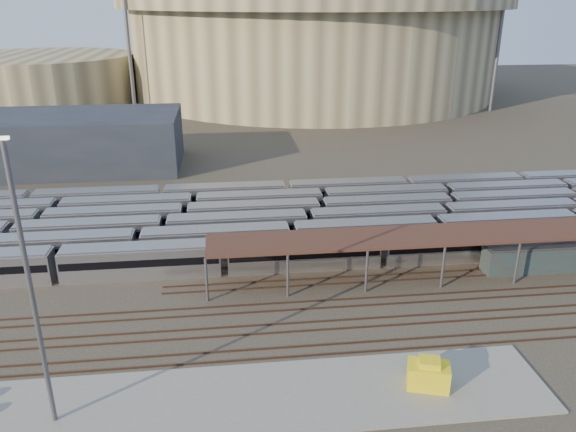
# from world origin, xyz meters

# --- Properties ---
(ground) EXTENTS (420.00, 420.00, 0.00)m
(ground) POSITION_xyz_m (0.00, 0.00, 0.00)
(ground) COLOR #383026
(ground) RESTS_ON ground
(apron) EXTENTS (50.00, 9.00, 0.20)m
(apron) POSITION_xyz_m (-5.00, -15.00, 0.10)
(apron) COLOR gray
(apron) RESTS_ON ground
(subway_trains) EXTENTS (126.75, 23.90, 3.60)m
(subway_trains) POSITION_xyz_m (3.53, 18.50, 1.80)
(subway_trains) COLOR silver
(subway_trains) RESTS_ON ground
(inspection_shed) EXTENTS (60.30, 6.00, 5.30)m
(inspection_shed) POSITION_xyz_m (22.00, 4.00, 4.98)
(inspection_shed) COLOR #58585D
(inspection_shed) RESTS_ON ground
(empty_tracks) EXTENTS (170.00, 9.62, 0.18)m
(empty_tracks) POSITION_xyz_m (0.00, -5.00, 0.09)
(empty_tracks) COLOR #4C3323
(empty_tracks) RESTS_ON ground
(stadium) EXTENTS (124.00, 124.00, 32.50)m
(stadium) POSITION_xyz_m (25.00, 140.00, 16.47)
(stadium) COLOR tan
(stadium) RESTS_ON ground
(secondary_arena) EXTENTS (56.00, 56.00, 14.00)m
(secondary_arena) POSITION_xyz_m (-60.00, 130.00, 7.00)
(secondary_arena) COLOR tan
(secondary_arena) RESTS_ON ground
(service_building) EXTENTS (42.00, 20.00, 10.00)m
(service_building) POSITION_xyz_m (-35.00, 55.00, 5.00)
(service_building) COLOR #1E232D
(service_building) RESTS_ON ground
(floodlight_0) EXTENTS (4.00, 1.00, 38.40)m
(floodlight_0) POSITION_xyz_m (-30.00, 110.00, 20.65)
(floodlight_0) COLOR #58585D
(floodlight_0) RESTS_ON ground
(floodlight_2) EXTENTS (4.00, 1.00, 38.40)m
(floodlight_2) POSITION_xyz_m (70.00, 100.00, 20.65)
(floodlight_2) COLOR #58585D
(floodlight_2) RESTS_ON ground
(floodlight_3) EXTENTS (4.00, 1.00, 38.40)m
(floodlight_3) POSITION_xyz_m (-10.00, 160.00, 20.65)
(floodlight_3) COLOR #58585D
(floodlight_3) RESTS_ON ground
(teal_boxcar) EXTENTS (13.29, 2.59, 3.10)m
(teal_boxcar) POSITION_xyz_m (30.56, 4.00, 1.55)
(teal_boxcar) COLOR #1C3F47
(teal_boxcar) RESTS_ON ground
(yard_light_pole) EXTENTS (0.80, 0.36, 21.85)m
(yard_light_pole) POSITION_xyz_m (-19.19, -15.74, 11.21)
(yard_light_pole) COLOR #58585D
(yard_light_pole) RESTS_ON apron
(yellow_equipment) EXTENTS (3.80, 2.96, 2.08)m
(yellow_equipment) POSITION_xyz_m (10.21, -15.24, 1.24)
(yellow_equipment) COLOR yellow
(yellow_equipment) RESTS_ON apron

